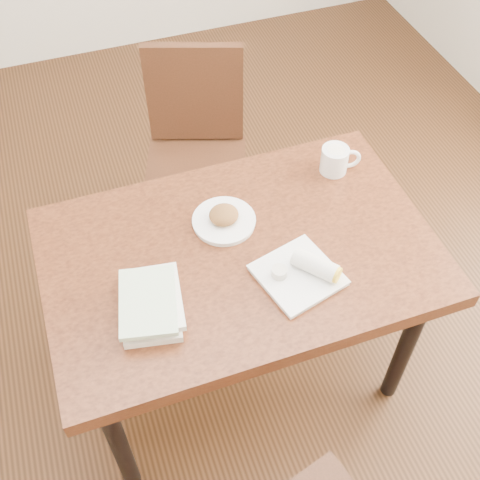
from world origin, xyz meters
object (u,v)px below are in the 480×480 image
object	(u,v)px
coffee_mug	(336,159)
chair_far	(196,144)
table	(240,266)
plate_scone	(224,219)
book_stack	(151,304)
plate_burrito	(303,272)

from	to	relation	value
coffee_mug	chair_far	bearing A→B (deg)	125.29
table	plate_scone	xyz separation A→B (m)	(-0.01, 0.13, 0.10)
chair_far	book_stack	bearing A→B (deg)	-113.68
chair_far	plate_scone	bearing A→B (deg)	-97.37
table	plate_scone	size ratio (longest dim) A/B	5.92
chair_far	plate_burrito	bearing A→B (deg)	-85.26
book_stack	coffee_mug	bearing A→B (deg)	25.61
table	plate_scone	distance (m)	0.16
chair_far	book_stack	size ratio (longest dim) A/B	3.46
table	book_stack	bearing A→B (deg)	-158.24
table	coffee_mug	world-z (taller)	coffee_mug
table	coffee_mug	xyz separation A→B (m)	(0.44, 0.24, 0.13)
plate_burrito	chair_far	bearing A→B (deg)	94.74
coffee_mug	book_stack	distance (m)	0.84
plate_scone	coffee_mug	distance (m)	0.47
chair_far	coffee_mug	size ratio (longest dim) A/B	6.69
chair_far	plate_burrito	size ratio (longest dim) A/B	3.43
book_stack	chair_far	bearing A→B (deg)	66.32
table	coffee_mug	bearing A→B (deg)	28.25
coffee_mug	book_stack	size ratio (longest dim) A/B	0.52
table	plate_burrito	size ratio (longest dim) A/B	4.48
plate_scone	table	bearing A→B (deg)	-84.85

